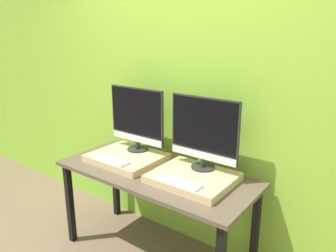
{
  "coord_description": "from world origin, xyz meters",
  "views": [
    {
      "loc": [
        1.47,
        -1.47,
        1.82
      ],
      "look_at": [
        0.0,
        0.51,
        1.09
      ],
      "focal_mm": 35.0,
      "sensor_mm": 36.0,
      "label": 1
    }
  ],
  "objects": [
    {
      "name": "workbench",
      "position": [
        0.0,
        0.34,
        0.68
      ],
      "size": [
        1.58,
        0.67,
        0.77
      ],
      "color": "brown",
      "rests_on": "ground_plane"
    },
    {
      "name": "monitor_right",
      "position": [
        0.33,
        0.51,
        1.11
      ],
      "size": [
        0.55,
        0.18,
        0.54
      ],
      "color": "#282828",
      "rests_on": "wooden_riser_right"
    },
    {
      "name": "monitor_left",
      "position": [
        -0.33,
        0.51,
        1.11
      ],
      "size": [
        0.55,
        0.18,
        0.54
      ],
      "color": "#282828",
      "rests_on": "wooden_riser_left"
    },
    {
      "name": "wooden_riser_right",
      "position": [
        0.33,
        0.37,
        0.79
      ],
      "size": [
        0.57,
        0.48,
        0.06
      ],
      "color": "#D6B77F",
      "rests_on": "workbench"
    },
    {
      "name": "keyboard_left",
      "position": [
        -0.33,
        0.2,
        0.83
      ],
      "size": [
        0.33,
        0.11,
        0.01
      ],
      "color": "silver",
      "rests_on": "wooden_riser_left"
    },
    {
      "name": "keyboard_right",
      "position": [
        0.33,
        0.2,
        0.83
      ],
      "size": [
        0.33,
        0.11,
        0.01
      ],
      "color": "silver",
      "rests_on": "wooden_riser_right"
    },
    {
      "name": "wall_back",
      "position": [
        0.0,
        0.74,
        1.3
      ],
      "size": [
        8.0,
        0.04,
        2.6
      ],
      "color": "#8CC638",
      "rests_on": "ground_plane"
    },
    {
      "name": "wooden_riser_left",
      "position": [
        -0.33,
        0.37,
        0.79
      ],
      "size": [
        0.57,
        0.48,
        0.06
      ],
      "color": "#D6B77F",
      "rests_on": "workbench"
    }
  ]
}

